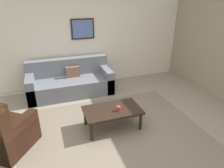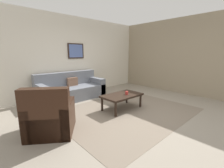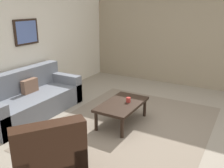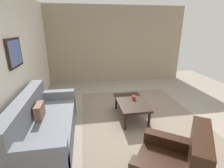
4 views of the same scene
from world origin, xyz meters
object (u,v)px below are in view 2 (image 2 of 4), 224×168
object	(u,v)px
coffee_table	(122,96)
cup	(127,93)
armchair_leather	(50,119)
framed_artwork	(76,51)
couch_main	(71,90)

from	to	relation	value
coffee_table	cup	xyz separation A→B (m)	(0.10, -0.09, 0.10)
armchair_leather	framed_artwork	bearing A→B (deg)	50.41
coffee_table	armchair_leather	bearing A→B (deg)	-179.63
coffee_table	framed_artwork	world-z (taller)	framed_artwork
couch_main	coffee_table	xyz separation A→B (m)	(0.55, -1.88, 0.06)
couch_main	framed_artwork	size ratio (longest dim) A/B	3.46
framed_artwork	couch_main	bearing A→B (deg)	-140.32
couch_main	coffee_table	bearing A→B (deg)	-73.74
framed_artwork	coffee_table	bearing A→B (deg)	-89.13
cup	armchair_leather	bearing A→B (deg)	177.97
coffee_table	cup	distance (m)	0.16
armchair_leather	coffee_table	bearing A→B (deg)	0.37
cup	framed_artwork	size ratio (longest dim) A/B	0.15
coffee_table	cup	size ratio (longest dim) A/B	12.09
coffee_table	framed_artwork	bearing A→B (deg)	90.87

